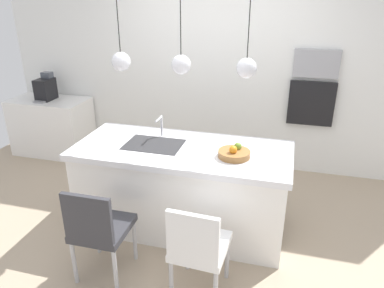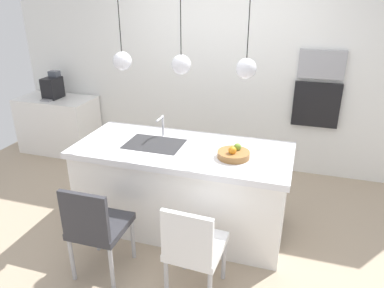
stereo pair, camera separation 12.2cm
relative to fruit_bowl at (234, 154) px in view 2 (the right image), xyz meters
name	(u,v)px [view 2 (the right image)]	position (x,y,z in m)	size (l,w,h in m)	color
floor	(183,223)	(-0.52, 0.07, -0.92)	(6.60, 6.60, 0.00)	tan
back_wall	(222,71)	(-0.52, 1.72, 0.38)	(6.00, 0.10, 2.60)	white
kitchen_island	(183,187)	(-0.52, 0.07, -0.47)	(2.09, 0.92, 0.88)	white
sink_basin	(154,144)	(-0.81, 0.07, -0.04)	(0.56, 0.40, 0.02)	#2D2D30
faucet	(162,123)	(-0.81, 0.29, 0.11)	(0.02, 0.17, 0.22)	silver
fruit_bowl	(234,154)	(0.00, 0.00, 0.00)	(0.29, 0.29, 0.12)	#9E6B38
side_counter	(59,124)	(-2.92, 1.35, -0.51)	(1.10, 0.60, 0.82)	white
coffee_machine	(53,87)	(-2.94, 1.36, 0.06)	(0.20, 0.35, 0.38)	black
microwave	(322,64)	(0.71, 1.65, 0.55)	(0.54, 0.08, 0.34)	#9E9EA3
oven	(316,105)	(0.71, 1.65, 0.05)	(0.56, 0.08, 0.56)	black
chair_near	(96,226)	(-0.97, -0.83, -0.42)	(0.43, 0.46, 0.88)	#333338
chair_middle	(194,246)	(-0.13, -0.83, -0.43)	(0.43, 0.47, 0.86)	white
pendant_light_left	(122,61)	(-1.10, 0.07, 0.76)	(0.17, 0.17, 0.77)	silver
pendant_light_center	(181,64)	(-0.52, 0.07, 0.76)	(0.17, 0.17, 0.77)	silver
pendant_light_right	(246,68)	(0.06, 0.07, 0.76)	(0.17, 0.17, 0.77)	silver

